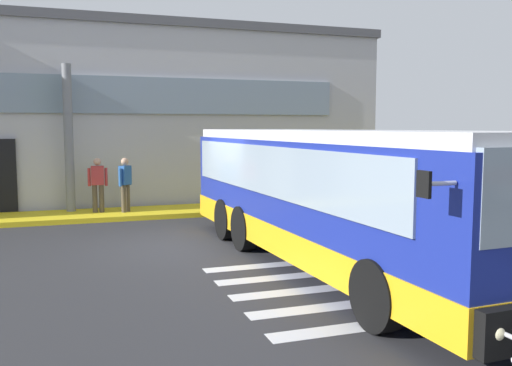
# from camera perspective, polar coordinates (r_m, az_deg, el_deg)

# --- Properties ---
(ground_plane) EXTENTS (80.00, 90.00, 0.02)m
(ground_plane) POSITION_cam_1_polar(r_m,az_deg,el_deg) (13.05, -7.02, -6.46)
(ground_plane) COLOR #2B2B2D
(ground_plane) RESTS_ON ground
(bay_paint_stripes) EXTENTS (4.40, 3.96, 0.01)m
(bay_paint_stripes) POSITION_cam_1_polar(r_m,az_deg,el_deg) (9.86, 9.89, -10.47)
(bay_paint_stripes) COLOR silver
(bay_paint_stripes) RESTS_ON ground
(terminal_building) EXTENTS (18.90, 13.80, 6.40)m
(terminal_building) POSITION_cam_1_polar(r_m,az_deg,el_deg) (24.10, -14.36, 6.68)
(terminal_building) COLOR #B7B7BC
(terminal_building) RESTS_ON ground
(boarding_curb) EXTENTS (21.10, 2.00, 0.15)m
(boarding_curb) POSITION_cam_1_polar(r_m,az_deg,el_deg) (17.68, -10.23, -3.00)
(boarding_curb) COLOR yellow
(boarding_curb) RESTS_ON ground
(entry_support_column) EXTENTS (0.28, 0.28, 4.53)m
(entry_support_column) POSITION_cam_1_polar(r_m,az_deg,el_deg) (17.89, -18.90, 4.42)
(entry_support_column) COLOR slate
(entry_support_column) RESTS_ON boarding_curb
(bus_main_foreground) EXTENTS (3.03, 10.87, 2.70)m
(bus_main_foreground) POSITION_cam_1_polar(r_m,az_deg,el_deg) (10.91, 8.09, -1.73)
(bus_main_foreground) COLOR navy
(bus_main_foreground) RESTS_ON ground
(passenger_near_column) EXTENTS (0.59, 0.40, 1.68)m
(passenger_near_column) POSITION_cam_1_polar(r_m,az_deg,el_deg) (17.48, -16.13, 0.20)
(passenger_near_column) COLOR #4C4233
(passenger_near_column) RESTS_ON boarding_curb
(passenger_by_doorway) EXTENTS (0.42, 0.47, 1.68)m
(passenger_by_doorway) POSITION_cam_1_polar(r_m,az_deg,el_deg) (17.32, -13.44, 0.11)
(passenger_by_doorway) COLOR #4C4233
(passenger_by_doorway) RESTS_ON boarding_curb
(safety_bollard_yellow) EXTENTS (0.18, 0.18, 0.90)m
(safety_bollard_yellow) POSITION_cam_1_polar(r_m,az_deg,el_deg) (17.33, 1.72, -1.83)
(safety_bollard_yellow) COLOR yellow
(safety_bollard_yellow) RESTS_ON ground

